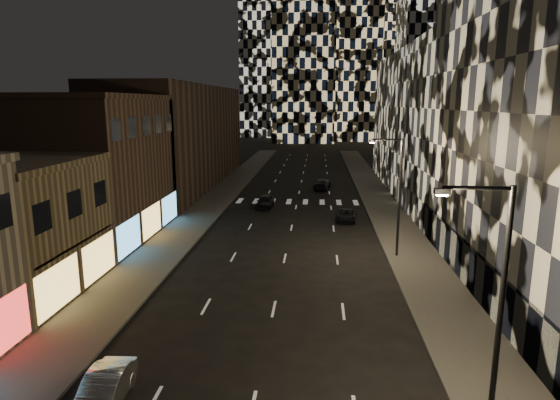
% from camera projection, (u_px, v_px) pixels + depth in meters
% --- Properties ---
extents(sidewalk_left, '(4.00, 120.00, 0.15)m').
position_uv_depth(sidewalk_left, '(215.00, 200.00, 57.13)').
color(sidewalk_left, '#47443F').
rests_on(sidewalk_left, ground).
extents(sidewalk_right, '(4.00, 120.00, 0.15)m').
position_uv_depth(sidewalk_right, '(381.00, 202.00, 55.54)').
color(sidewalk_right, '#47443F').
rests_on(sidewalk_right, ground).
extents(curb_left, '(0.20, 120.00, 0.15)m').
position_uv_depth(curb_left, '(232.00, 200.00, 56.96)').
color(curb_left, '#4C4C47').
rests_on(curb_left, ground).
extents(curb_right, '(0.20, 120.00, 0.15)m').
position_uv_depth(curb_right, '(363.00, 202.00, 55.71)').
color(curb_right, '#4C4C47').
rests_on(curb_right, ground).
extents(retail_brown, '(10.00, 15.00, 12.00)m').
position_uv_depth(retail_brown, '(93.00, 170.00, 40.37)').
color(retail_brown, '#4E392C').
rests_on(retail_brown, ground).
extents(retail_filler_left, '(10.00, 40.00, 14.00)m').
position_uv_depth(retail_filler_left, '(181.00, 137.00, 66.02)').
color(retail_filler_left, '#4E392C').
rests_on(retail_filler_left, ground).
extents(midrise_base, '(0.60, 25.00, 3.00)m').
position_uv_depth(midrise_base, '(470.00, 264.00, 30.19)').
color(midrise_base, '#383838').
rests_on(midrise_base, ground).
extents(midrise_filler_right, '(16.00, 40.00, 18.00)m').
position_uv_depth(midrise_filler_right, '(456.00, 124.00, 59.75)').
color(midrise_filler_right, '#232326').
rests_on(midrise_filler_right, ground).
extents(streetlight_near, '(2.55, 0.25, 9.00)m').
position_uv_depth(streetlight_near, '(495.00, 297.00, 15.57)').
color(streetlight_near, black).
rests_on(streetlight_near, sidewalk_right).
extents(streetlight_far, '(2.55, 0.25, 9.00)m').
position_uv_depth(streetlight_far, '(397.00, 189.00, 35.08)').
color(streetlight_far, black).
rests_on(streetlight_far, sidewalk_right).
extents(car_silver_parked, '(1.69, 4.20, 1.36)m').
position_uv_depth(car_silver_parked, '(104.00, 390.00, 18.29)').
color(car_silver_parked, gray).
rests_on(car_silver_parked, ground).
extents(car_dark_midlane, '(2.05, 4.33, 1.43)m').
position_uv_depth(car_dark_midlane, '(265.00, 202.00, 52.96)').
color(car_dark_midlane, black).
rests_on(car_dark_midlane, ground).
extents(car_dark_oncoming, '(2.59, 5.04, 1.40)m').
position_uv_depth(car_dark_oncoming, '(322.00, 184.00, 64.53)').
color(car_dark_oncoming, black).
rests_on(car_dark_oncoming, ground).
extents(car_dark_rightlane, '(2.32, 4.24, 1.13)m').
position_uv_depth(car_dark_rightlane, '(347.00, 215.00, 47.11)').
color(car_dark_rightlane, black).
rests_on(car_dark_rightlane, ground).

